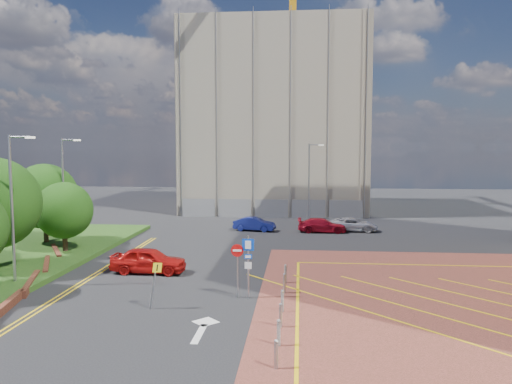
# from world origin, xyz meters

# --- Properties ---
(ground) EXTENTS (140.00, 140.00, 0.00)m
(ground) POSITION_xyz_m (0.00, 0.00, 0.00)
(ground) COLOR black
(ground) RESTS_ON ground
(retaining_wall) EXTENTS (6.06, 20.33, 0.40)m
(retaining_wall) POSITION_xyz_m (-11.80, 2.00, 0.20)
(retaining_wall) COLOR brown
(retaining_wall) RESTS_ON ground
(tree_c) EXTENTS (4.00, 4.00, 4.90)m
(tree_c) POSITION_xyz_m (-13.50, 10.00, 3.19)
(tree_c) COLOR #3D2B1C
(tree_c) RESTS_ON grass_bed
(tree_d) EXTENTS (5.00, 5.00, 6.08)m
(tree_d) POSITION_xyz_m (-16.50, 13.00, 3.87)
(tree_d) COLOR #3D2B1C
(tree_d) RESTS_ON grass_bed
(lamp_left_near) EXTENTS (1.53, 0.16, 8.00)m
(lamp_left_near) POSITION_xyz_m (-12.42, 2.00, 4.66)
(lamp_left_near) COLOR #9EA0A8
(lamp_left_near) RESTS_ON grass_bed
(lamp_left_far) EXTENTS (1.53, 0.16, 8.00)m
(lamp_left_far) POSITION_xyz_m (-14.42, 12.00, 4.66)
(lamp_left_far) COLOR #9EA0A8
(lamp_left_far) RESTS_ON grass_bed
(lamp_back) EXTENTS (1.53, 0.16, 8.00)m
(lamp_back) POSITION_xyz_m (4.08, 28.00, 4.36)
(lamp_back) COLOR #9EA0A8
(lamp_back) RESTS_ON ground
(sign_cluster) EXTENTS (1.17, 0.12, 3.20)m
(sign_cluster) POSITION_xyz_m (0.30, 0.98, 1.95)
(sign_cluster) COLOR #9EA0A8
(sign_cluster) RESTS_ON ground
(warning_sign) EXTENTS (0.63, 0.39, 2.25)m
(warning_sign) POSITION_xyz_m (-3.71, -1.08, 1.43)
(warning_sign) COLOR #9EA0A8
(warning_sign) RESTS_ON ground
(bollard_row) EXTENTS (0.14, 11.14, 0.90)m
(bollard_row) POSITION_xyz_m (2.30, -1.67, 0.47)
(bollard_row) COLOR #9EA0A8
(bollard_row) RESTS_ON forecourt
(construction_building) EXTENTS (21.20, 19.20, 22.00)m
(construction_building) POSITION_xyz_m (0.00, 40.00, 11.00)
(construction_building) COLOR gray
(construction_building) RESTS_ON ground
(construction_fence) EXTENTS (21.60, 0.06, 2.00)m
(construction_fence) POSITION_xyz_m (1.00, 30.00, 1.00)
(construction_fence) COLOR gray
(construction_fence) RESTS_ON ground
(car_red_left) EXTENTS (4.59, 1.93, 1.55)m
(car_red_left) POSITION_xyz_m (-6.08, 5.58, 0.78)
(car_red_left) COLOR #B6110F
(car_red_left) RESTS_ON ground
(car_blue_back) EXTENTS (3.98, 1.99, 1.25)m
(car_blue_back) POSITION_xyz_m (-1.05, 21.39, 0.63)
(car_blue_back) COLOR navy
(car_blue_back) RESTS_ON ground
(car_red_back) EXTENTS (4.36, 1.80, 1.26)m
(car_red_back) POSITION_xyz_m (5.09, 21.18, 0.63)
(car_red_back) COLOR #A30E1F
(car_red_back) RESTS_ON ground
(car_silver_back) EXTENTS (4.54, 2.32, 1.23)m
(car_silver_back) POSITION_xyz_m (7.92, 22.00, 0.61)
(car_silver_back) COLOR silver
(car_silver_back) RESTS_ON ground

